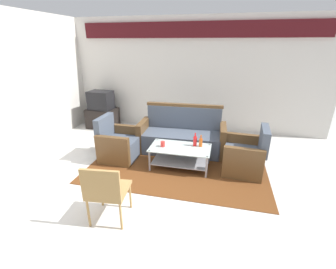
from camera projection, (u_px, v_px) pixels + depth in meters
ground_plane at (167, 192)px, 3.68m from camera, size 14.00×14.00×0.00m
wall_back at (196, 73)px, 5.90m from camera, size 6.52×0.19×2.80m
rug at (178, 165)px, 4.51m from camera, size 3.25×2.12×0.01m
couch at (182, 137)px, 5.00m from camera, size 1.82×0.80×0.96m
armchair_left at (119, 145)px, 4.69m from camera, size 0.71×0.77×0.85m
armchair_right at (245, 157)px, 4.20m from camera, size 0.74×0.80×0.85m
coffee_table at (180, 154)px, 4.33m from camera, size 1.10×0.60×0.40m
bottle_orange at (201, 142)px, 4.28m from camera, size 0.06×0.06×0.22m
bottle_red at (195, 141)px, 4.31m from camera, size 0.07×0.07×0.25m
cup at (163, 144)px, 4.29m from camera, size 0.08×0.08×0.10m
tv_stand at (103, 118)px, 6.42m from camera, size 0.80×0.50×0.52m
television at (101, 100)px, 6.24m from camera, size 0.63×0.48×0.48m
wicker_chair at (106, 189)px, 2.91m from camera, size 0.53×0.53×0.84m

